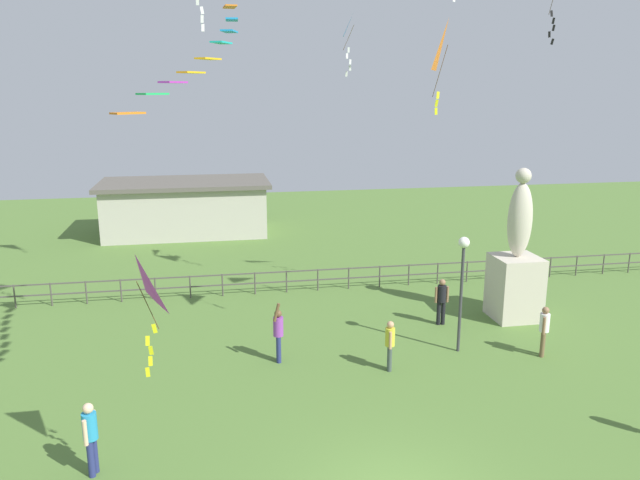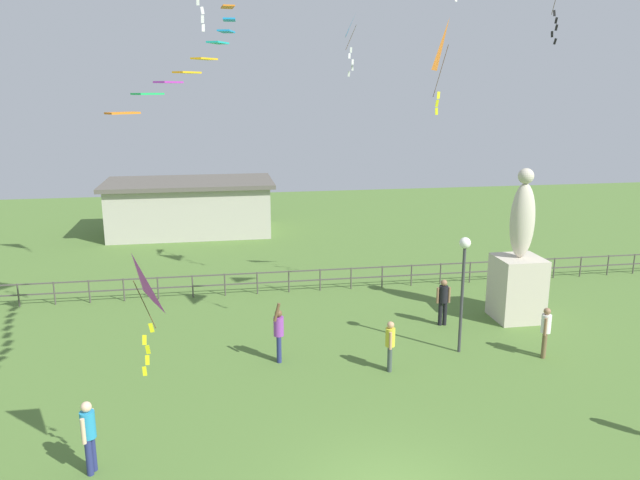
# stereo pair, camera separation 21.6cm
# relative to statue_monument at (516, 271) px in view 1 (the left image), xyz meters

# --- Properties ---
(statue_monument) EXTENTS (1.65, 1.65, 5.66)m
(statue_monument) POSITION_rel_statue_monument_xyz_m (0.00, 0.00, 0.00)
(statue_monument) COLOR beige
(statue_monument) RESTS_ON ground_plane
(lamppost) EXTENTS (0.36, 0.36, 3.87)m
(lamppost) POSITION_rel_statue_monument_xyz_m (-3.22, -2.51, 1.01)
(lamppost) COLOR #38383D
(lamppost) RESTS_ON ground_plane
(person_0) EXTENTS (0.32, 0.51, 1.75)m
(person_0) POSITION_rel_statue_monument_xyz_m (-13.87, -7.36, -0.84)
(person_0) COLOR navy
(person_0) RESTS_ON ground_plane
(person_2) EXTENTS (0.52, 0.32, 1.73)m
(person_2) POSITION_rel_statue_monument_xyz_m (-2.93, -0.17, -0.85)
(person_2) COLOR black
(person_2) RESTS_ON ground_plane
(person_3) EXTENTS (0.33, 0.43, 1.67)m
(person_3) POSITION_rel_statue_monument_xyz_m (-0.70, -3.36, -0.88)
(person_3) COLOR brown
(person_3) RESTS_ON ground_plane
(person_4) EXTENTS (0.35, 0.52, 2.02)m
(person_4) POSITION_rel_statue_monument_xyz_m (-9.13, -2.25, -0.83)
(person_4) COLOR navy
(person_4) RESTS_ON ground_plane
(person_5) EXTENTS (0.30, 0.47, 1.59)m
(person_5) POSITION_rel_statue_monument_xyz_m (-5.86, -3.47, -0.93)
(person_5) COLOR #3F4C47
(person_5) RESTS_ON ground_plane
(kite_1) EXTENTS (0.72, 0.92, 2.60)m
(kite_1) POSITION_rel_statue_monument_xyz_m (-4.43, -3.38, 7.67)
(kite_1) COLOR orange
(kite_3) EXTENTS (0.68, 0.93, 2.35)m
(kite_3) POSITION_rel_statue_monument_xyz_m (-5.45, 3.57, 8.79)
(kite_3) COLOR #198CD1
(kite_6) EXTENTS (0.75, 1.17, 2.53)m
(kite_6) POSITION_rel_statue_monument_xyz_m (-12.50, -8.54, 2.90)
(kite_6) COLOR #B22DB2
(waterfront_railing) EXTENTS (36.04, 0.06, 0.95)m
(waterfront_railing) POSITION_rel_statue_monument_xyz_m (-7.88, 4.48, -1.23)
(waterfront_railing) COLOR #4C4742
(waterfront_railing) RESTS_ON ground_plane
(pavilion_building) EXTENTS (9.77, 5.29, 3.14)m
(pavilion_building) POSITION_rel_statue_monument_xyz_m (-12.48, 16.48, -0.25)
(pavilion_building) COLOR #B7B2A3
(pavilion_building) RESTS_ON ground_plane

